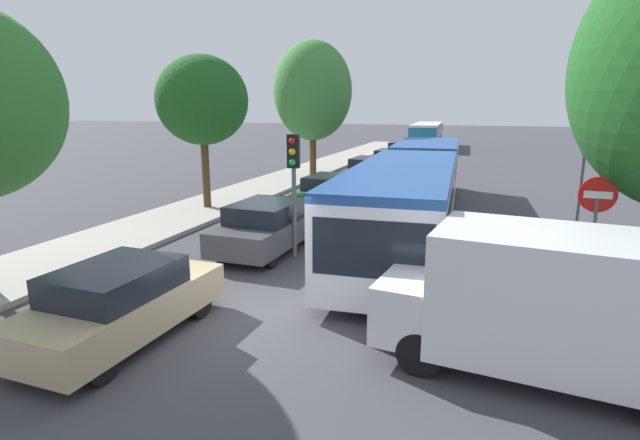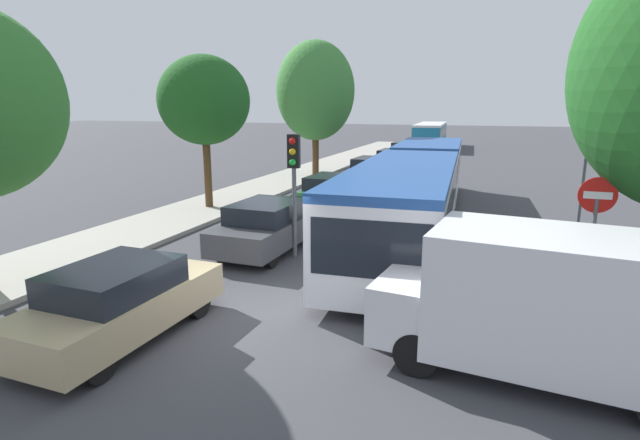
# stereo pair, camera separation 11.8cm
# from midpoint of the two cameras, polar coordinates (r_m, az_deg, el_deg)

# --- Properties ---
(ground_plane) EXTENTS (200.00, 200.00, 0.00)m
(ground_plane) POSITION_cam_midpoint_polar(r_m,az_deg,el_deg) (9.91, -9.23, -12.03)
(ground_plane) COLOR #3D3D42
(kerb_strip_left) EXTENTS (3.20, 52.61, 0.14)m
(kerb_strip_left) POSITION_cam_midpoint_polar(r_m,az_deg,el_deg) (31.41, -1.20, 5.54)
(kerb_strip_left) COLOR #9E998E
(kerb_strip_left) RESTS_ON ground
(articulated_bus) EXTENTS (3.49, 17.35, 2.56)m
(articulated_bus) POSITION_cam_midpoint_polar(r_m,az_deg,el_deg) (17.54, 11.17, 3.96)
(articulated_bus) COLOR silver
(articulated_bus) RESTS_ON ground
(city_bus_rear) EXTENTS (2.98, 11.21, 2.39)m
(city_bus_rear) POSITION_cam_midpoint_polar(r_m,az_deg,el_deg) (50.90, 12.59, 9.60)
(city_bus_rear) COLOR teal
(city_bus_rear) RESTS_ON ground
(queued_car_tan) EXTENTS (1.86, 4.14, 1.42)m
(queued_car_tan) POSITION_cam_midpoint_polar(r_m,az_deg,el_deg) (9.74, -21.66, -8.68)
(queued_car_tan) COLOR tan
(queued_car_tan) RESTS_ON ground
(queued_car_graphite) EXTENTS (1.92, 4.26, 1.46)m
(queued_car_graphite) POSITION_cam_midpoint_polar(r_m,az_deg,el_deg) (14.49, -5.76, -0.72)
(queued_car_graphite) COLOR #47474C
(queued_car_graphite) RESTS_ON ground
(queued_car_green) EXTENTS (1.89, 4.19, 1.44)m
(queued_car_green) POSITION_cam_midpoint_polar(r_m,az_deg,el_deg) (19.98, 1.50, 3.12)
(queued_car_green) COLOR #236638
(queued_car_green) RESTS_ON ground
(queued_car_navy) EXTENTS (1.95, 4.33, 1.49)m
(queued_car_navy) POSITION_cam_midpoint_polar(r_m,az_deg,el_deg) (26.38, 6.10, 5.53)
(queued_car_navy) COLOR navy
(queued_car_navy) RESTS_ON ground
(queued_car_black) EXTENTS (1.90, 4.23, 1.45)m
(queued_car_black) POSITION_cam_midpoint_polar(r_m,az_deg,el_deg) (31.71, 8.52, 6.68)
(queued_car_black) COLOR black
(queued_car_black) RESTS_ON ground
(queued_car_silver) EXTENTS (1.91, 4.25, 1.46)m
(queued_car_silver) POSITION_cam_midpoint_polar(r_m,az_deg,el_deg) (38.15, 9.78, 7.70)
(queued_car_silver) COLOR #B7BABF
(queued_car_silver) RESTS_ON ground
(white_van) EXTENTS (5.19, 2.52, 2.31)m
(white_van) POSITION_cam_midpoint_polar(r_m,az_deg,el_deg) (8.48, 25.55, -8.52)
(white_van) COLOR silver
(white_van) RESTS_ON ground
(traffic_light) EXTENTS (0.35, 0.38, 3.40)m
(traffic_light) POSITION_cam_midpoint_polar(r_m,az_deg,el_deg) (13.59, -2.77, 5.96)
(traffic_light) COLOR #56595E
(traffic_light) RESTS_ON ground
(no_entry_sign) EXTENTS (0.70, 0.08, 2.82)m
(no_entry_sign) POSITION_cam_midpoint_polar(r_m,az_deg,el_deg) (11.15, 29.08, -0.50)
(no_entry_sign) COLOR #56595E
(no_entry_sign) RESTS_ON ground
(direction_sign_post) EXTENTS (0.35, 1.38, 3.60)m
(direction_sign_post) POSITION_cam_midpoint_polar(r_m,az_deg,el_deg) (16.24, 28.22, 5.79)
(direction_sign_post) COLOR #56595E
(direction_sign_post) RESTS_ON ground
(tree_left_mid) EXTENTS (3.55, 3.55, 6.06)m
(tree_left_mid) POSITION_cam_midpoint_polar(r_m,az_deg,el_deg) (20.36, -12.95, 13.15)
(tree_left_mid) COLOR #51381E
(tree_left_mid) RESTS_ON ground
(tree_left_far) EXTENTS (4.51, 4.51, 7.75)m
(tree_left_far) POSITION_cam_midpoint_polar(r_m,az_deg,el_deg) (29.56, -0.49, 14.25)
(tree_left_far) COLOR #51381E
(tree_left_far) RESTS_ON ground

